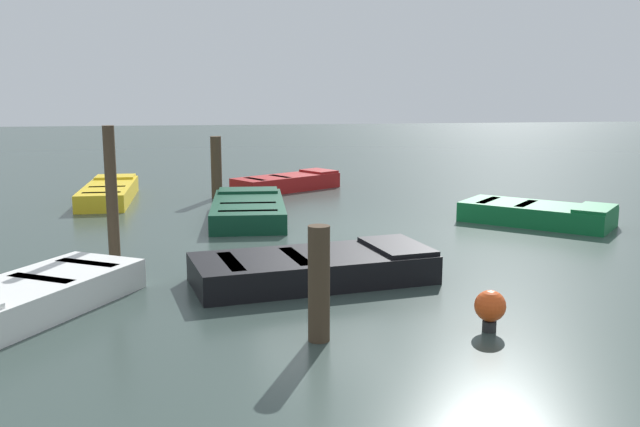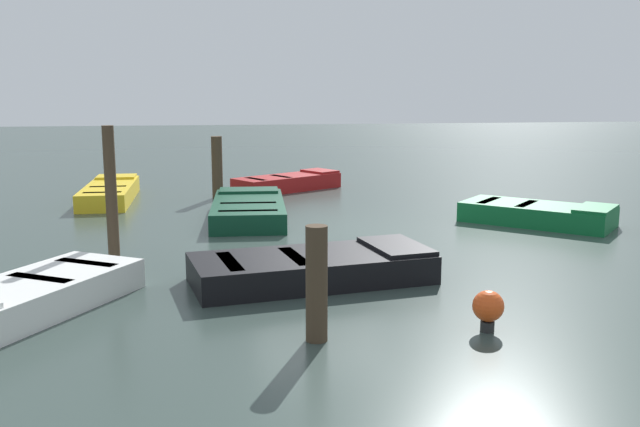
{
  "view_description": "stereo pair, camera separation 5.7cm",
  "coord_description": "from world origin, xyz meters",
  "px_view_note": "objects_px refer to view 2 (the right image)",
  "views": [
    {
      "loc": [
        -13.08,
        2.07,
        2.74
      ],
      "look_at": [
        0.0,
        0.0,
        0.35
      ],
      "focal_mm": 39.14,
      "sensor_mm": 36.0,
      "label": 1
    },
    {
      "loc": [
        -13.09,
        2.02,
        2.74
      ],
      "look_at": [
        0.0,
        0.0,
        0.35
      ],
      "focal_mm": 39.14,
      "sensor_mm": 36.0,
      "label": 2
    }
  ],
  "objects_px": {
    "marker_buoy": "(488,307)",
    "rowboat_red": "(288,182)",
    "rowboat_dark_green": "(249,209)",
    "mooring_piling_far_right": "(317,284)",
    "rowboat_green": "(538,213)",
    "mooring_piling_near_right": "(111,197)",
    "mooring_piling_mid_right": "(217,167)",
    "rowboat_black": "(314,267)",
    "rowboat_white": "(25,297)",
    "rowboat_yellow": "(110,192)"
  },
  "relations": [
    {
      "from": "rowboat_red",
      "to": "rowboat_dark_green",
      "type": "bearing_deg",
      "value": -140.13
    },
    {
      "from": "mooring_piling_mid_right",
      "to": "mooring_piling_far_right",
      "type": "bearing_deg",
      "value": -174.6
    },
    {
      "from": "rowboat_white",
      "to": "mooring_piling_far_right",
      "type": "distance_m",
      "value": 3.71
    },
    {
      "from": "rowboat_red",
      "to": "rowboat_black",
      "type": "relative_size",
      "value": 0.87
    },
    {
      "from": "rowboat_dark_green",
      "to": "rowboat_red",
      "type": "bearing_deg",
      "value": -13.95
    },
    {
      "from": "rowboat_dark_green",
      "to": "mooring_piling_mid_right",
      "type": "distance_m",
      "value": 3.13
    },
    {
      "from": "rowboat_white",
      "to": "mooring_piling_near_right",
      "type": "xyz_separation_m",
      "value": [
        2.24,
        -0.76,
        0.88
      ]
    },
    {
      "from": "mooring_piling_far_right",
      "to": "marker_buoy",
      "type": "bearing_deg",
      "value": -90.29
    },
    {
      "from": "rowboat_black",
      "to": "mooring_piling_far_right",
      "type": "distance_m",
      "value": 2.41
    },
    {
      "from": "rowboat_white",
      "to": "rowboat_yellow",
      "type": "relative_size",
      "value": 0.91
    },
    {
      "from": "rowboat_black",
      "to": "mooring_piling_far_right",
      "type": "relative_size",
      "value": 2.77
    },
    {
      "from": "mooring_piling_mid_right",
      "to": "marker_buoy",
      "type": "bearing_deg",
      "value": -164.11
    },
    {
      "from": "mooring_piling_far_right",
      "to": "rowboat_green",
      "type": "bearing_deg",
      "value": -42.67
    },
    {
      "from": "rowboat_dark_green",
      "to": "rowboat_yellow",
      "type": "xyz_separation_m",
      "value": [
        2.97,
        3.24,
        -0.0
      ]
    },
    {
      "from": "rowboat_dark_green",
      "to": "rowboat_white",
      "type": "xyz_separation_m",
      "value": [
        -5.91,
        3.04,
        0.0
      ]
    },
    {
      "from": "mooring_piling_far_right",
      "to": "mooring_piling_near_right",
      "type": "xyz_separation_m",
      "value": [
        3.68,
        2.63,
        0.45
      ]
    },
    {
      "from": "mooring_piling_mid_right",
      "to": "marker_buoy",
      "type": "distance_m",
      "value": 10.79
    },
    {
      "from": "rowboat_dark_green",
      "to": "mooring_piling_far_right",
      "type": "xyz_separation_m",
      "value": [
        -7.34,
        -0.36,
        0.43
      ]
    },
    {
      "from": "rowboat_dark_green",
      "to": "mooring_piling_near_right",
      "type": "height_order",
      "value": "mooring_piling_near_right"
    },
    {
      "from": "rowboat_yellow",
      "to": "marker_buoy",
      "type": "height_order",
      "value": "marker_buoy"
    },
    {
      "from": "rowboat_dark_green",
      "to": "rowboat_yellow",
      "type": "bearing_deg",
      "value": 50.85
    },
    {
      "from": "rowboat_white",
      "to": "mooring_piling_near_right",
      "type": "distance_m",
      "value": 2.53
    },
    {
      "from": "rowboat_white",
      "to": "rowboat_green",
      "type": "distance_m",
      "value": 9.92
    },
    {
      "from": "rowboat_white",
      "to": "rowboat_black",
      "type": "height_order",
      "value": "same"
    },
    {
      "from": "rowboat_dark_green",
      "to": "mooring_piling_far_right",
      "type": "distance_m",
      "value": 7.36
    },
    {
      "from": "rowboat_yellow",
      "to": "marker_buoy",
      "type": "distance_m",
      "value": 11.73
    },
    {
      "from": "rowboat_black",
      "to": "mooring_piling_near_right",
      "type": "xyz_separation_m",
      "value": [
        1.33,
        2.94,
        0.88
      ]
    },
    {
      "from": "rowboat_dark_green",
      "to": "mooring_piling_mid_right",
      "type": "height_order",
      "value": "mooring_piling_mid_right"
    },
    {
      "from": "mooring_piling_mid_right",
      "to": "rowboat_dark_green",
      "type": "bearing_deg",
      "value": -168.41
    },
    {
      "from": "rowboat_yellow",
      "to": "rowboat_white",
      "type": "bearing_deg",
      "value": -179.09
    },
    {
      "from": "rowboat_green",
      "to": "mooring_piling_near_right",
      "type": "bearing_deg",
      "value": -121.96
    },
    {
      "from": "mooring_piling_mid_right",
      "to": "rowboat_yellow",
      "type": "bearing_deg",
      "value": 90.89
    },
    {
      "from": "rowboat_green",
      "to": "rowboat_yellow",
      "type": "bearing_deg",
      "value": -163.33
    },
    {
      "from": "rowboat_red",
      "to": "rowboat_yellow",
      "type": "bearing_deg",
      "value": 161.47
    },
    {
      "from": "rowboat_white",
      "to": "mooring_piling_near_right",
      "type": "height_order",
      "value": "mooring_piling_near_right"
    },
    {
      "from": "rowboat_black",
      "to": "rowboat_green",
      "type": "distance_m",
      "value": 6.26
    },
    {
      "from": "rowboat_yellow",
      "to": "mooring_piling_near_right",
      "type": "bearing_deg",
      "value": -172.11
    },
    {
      "from": "rowboat_white",
      "to": "rowboat_black",
      "type": "xyz_separation_m",
      "value": [
        0.91,
        -3.7,
        -0.0
      ]
    },
    {
      "from": "mooring_piling_mid_right",
      "to": "rowboat_red",
      "type": "bearing_deg",
      "value": -59.69
    },
    {
      "from": "rowboat_yellow",
      "to": "mooring_piling_far_right",
      "type": "bearing_deg",
      "value": -161.18
    },
    {
      "from": "marker_buoy",
      "to": "rowboat_white",
      "type": "bearing_deg",
      "value": 74.93
    },
    {
      "from": "rowboat_green",
      "to": "mooring_piling_mid_right",
      "type": "xyz_separation_m",
      "value": [
        4.44,
        6.43,
        0.56
      ]
    },
    {
      "from": "rowboat_black",
      "to": "mooring_piling_far_right",
      "type": "height_order",
      "value": "mooring_piling_far_right"
    },
    {
      "from": "rowboat_red",
      "to": "rowboat_black",
      "type": "distance_m",
      "value": 9.14
    },
    {
      "from": "mooring_piling_far_right",
      "to": "mooring_piling_mid_right",
      "type": "height_order",
      "value": "mooring_piling_mid_right"
    },
    {
      "from": "mooring_piling_far_right",
      "to": "mooring_piling_mid_right",
      "type": "distance_m",
      "value": 10.4
    },
    {
      "from": "rowboat_yellow",
      "to": "mooring_piling_near_right",
      "type": "height_order",
      "value": "mooring_piling_near_right"
    },
    {
      "from": "marker_buoy",
      "to": "rowboat_red",
      "type": "bearing_deg",
      "value": 5.21
    },
    {
      "from": "rowboat_black",
      "to": "rowboat_green",
      "type": "xyz_separation_m",
      "value": [
        3.56,
        -5.14,
        0.0
      ]
    },
    {
      "from": "rowboat_green",
      "to": "rowboat_yellow",
      "type": "height_order",
      "value": "same"
    }
  ]
}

